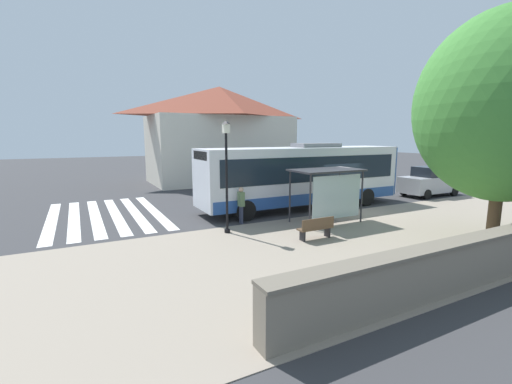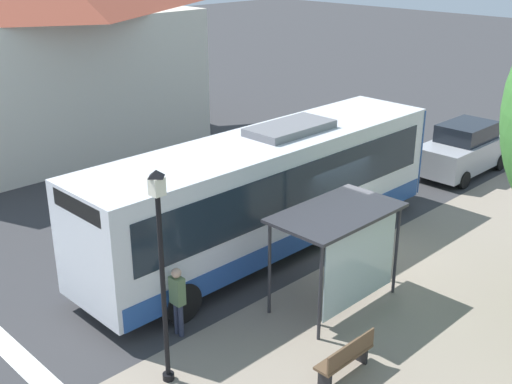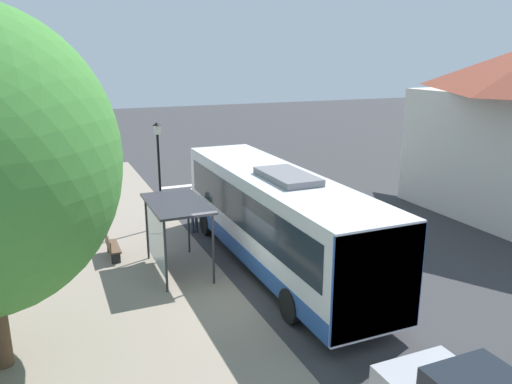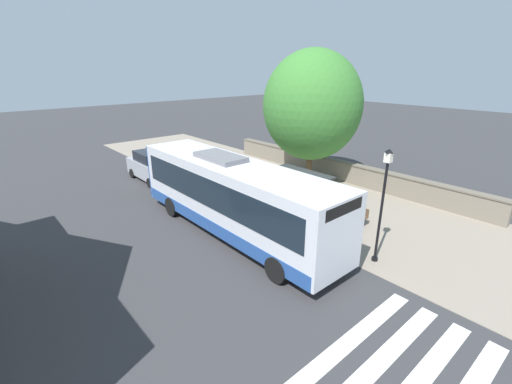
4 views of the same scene
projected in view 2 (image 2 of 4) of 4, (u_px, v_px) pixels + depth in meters
name	position (u px, v px, depth m)	size (l,w,h in m)	color
ground_plane	(354.00, 251.00, 18.57)	(120.00, 120.00, 0.00)	#353538
sidewalk_plaza	(502.00, 311.00, 15.59)	(9.00, 44.00, 0.02)	gray
background_building	(44.00, 50.00, 26.05)	(7.20, 12.44, 8.23)	beige
bus	(268.00, 190.00, 18.03)	(2.73, 11.79, 3.59)	silver
bus_shelter	(342.00, 228.00, 15.08)	(1.85, 3.24, 2.49)	#2D2D33
pedestrian	(178.00, 296.00, 14.31)	(0.34, 0.23, 1.70)	#2D3347
bench	(346.00, 357.00, 13.11)	(0.40, 1.50, 0.88)	brown
street_lamp_near	(162.00, 263.00, 12.17)	(0.28, 0.28, 4.59)	black
parked_car_behind_bus	(464.00, 149.00, 24.43)	(1.93, 4.33, 1.97)	#9EA0A8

